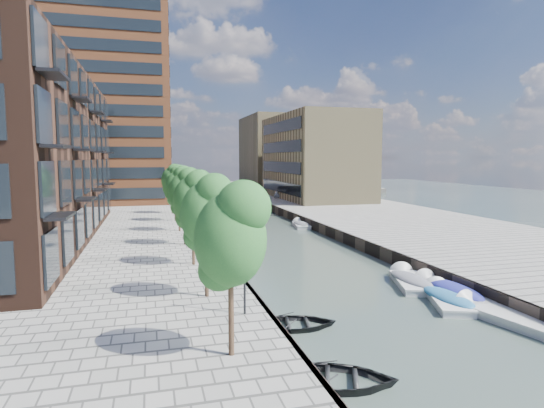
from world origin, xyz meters
name	(u,v)px	position (x,y,z in m)	size (l,w,h in m)	color
water	(250,226)	(0.00, 40.00, 0.00)	(300.00, 300.00, 0.00)	#38473F
quay_right	(375,217)	(16.00, 40.00, 0.50)	(20.00, 140.00, 1.00)	gray
quay_wall_left	(197,223)	(-6.10, 40.00, 0.50)	(0.25, 140.00, 1.00)	#332823
quay_wall_right	(300,219)	(6.10, 40.00, 0.50)	(0.25, 140.00, 1.00)	#332823
far_closure	(197,188)	(0.00, 100.00, 0.50)	(80.00, 40.00, 1.00)	gray
apartment_block	(37,156)	(-20.00, 30.00, 8.00)	(8.00, 38.00, 14.00)	black
tower	(109,105)	(-17.00, 65.00, 16.00)	(18.00, 18.00, 30.00)	brown
tan_block_near	(314,157)	(16.00, 62.00, 8.00)	(12.00, 25.00, 14.00)	#908058
tan_block_far	(274,153)	(16.00, 88.00, 9.00)	(12.00, 20.00, 16.00)	#908058
bridge	(213,193)	(0.00, 72.00, 1.39)	(13.00, 6.00, 1.30)	gray
tree_0	(230,233)	(-8.50, 4.00, 5.31)	(2.50, 2.50, 5.95)	#382619
tree_1	(206,210)	(-8.50, 11.00, 5.31)	(2.50, 2.50, 5.95)	#382619
tree_2	(193,198)	(-8.50, 18.00, 5.31)	(2.50, 2.50, 5.95)	#382619
tree_3	(184,190)	(-8.50, 25.00, 5.31)	(2.50, 2.50, 5.95)	#382619
tree_4	(179,185)	(-8.50, 32.00, 5.31)	(2.50, 2.50, 5.95)	#382619
tree_5	(175,181)	(-8.50, 39.00, 5.31)	(2.50, 2.50, 5.95)	#382619
tree_6	(172,178)	(-8.50, 46.00, 5.31)	(2.50, 2.50, 5.95)	#382619
lamp_0	(244,258)	(-7.20, 8.00, 3.51)	(0.24, 0.24, 4.12)	black
lamp_1	(203,214)	(-7.20, 24.00, 3.51)	(0.24, 0.24, 4.12)	black
lamp_2	(186,197)	(-7.20, 40.00, 3.51)	(0.24, 0.24, 4.12)	black
sloop_0	(294,328)	(-4.82, 8.33, 0.00)	(2.88, 4.04, 0.84)	black
sloop_1	(335,385)	(-5.06, 2.88, 0.00)	(3.12, 4.38, 0.91)	black
sloop_2	(229,248)	(-4.57, 27.58, 0.00)	(3.08, 4.32, 0.89)	maroon
sloop_3	(223,252)	(-5.34, 25.86, 0.00)	(2.92, 4.08, 0.85)	white
sloop_4	(199,221)	(-5.40, 45.00, 0.00)	(3.48, 4.87, 1.01)	black
motorboat_0	(449,292)	(5.28, 10.76, 0.22)	(1.97, 5.41, 1.79)	#B4B4B2
motorboat_1	(409,281)	(4.36, 13.39, 0.20)	(3.19, 5.28, 1.66)	white
motorboat_2	(500,317)	(5.23, 6.72, 0.10)	(2.94, 5.48, 1.74)	silver
motorboat_3	(445,299)	(4.32, 9.72, 0.19)	(3.25, 5.07, 1.60)	silver
motorboat_4	(301,225)	(5.47, 37.67, 0.18)	(2.22, 4.66, 1.49)	silver
car	(279,194)	(10.37, 63.99, 1.65)	(1.54, 3.84, 1.31)	silver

